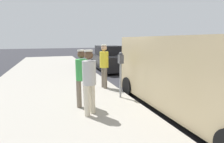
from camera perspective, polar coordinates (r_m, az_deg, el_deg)
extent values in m
plane|color=#2D2D33|center=(6.82, 12.69, -7.59)|extent=(80.00, 80.00, 0.00)
cube|color=#9E998E|center=(5.82, -18.48, -10.23)|extent=(5.00, 32.00, 0.15)
cylinder|color=gray|center=(5.84, 2.78, -2.97)|extent=(0.07, 0.07, 1.15)
cube|color=#4C4C51|center=(5.72, 2.84, 4.03)|extent=(0.14, 0.18, 0.28)
sphere|color=#47474C|center=(5.70, 2.86, 5.73)|extent=(0.12, 0.12, 0.12)
cylinder|color=#726656|center=(7.16, -2.88, -1.82)|extent=(0.14, 0.14, 0.83)
cylinder|color=#726656|center=(6.96, -2.16, -2.16)|extent=(0.14, 0.14, 0.83)
cylinder|color=yellow|center=(6.94, -2.57, 3.86)|extent=(0.34, 0.34, 0.62)
sphere|color=tan|center=(6.91, -2.60, 7.59)|extent=(0.22, 0.22, 0.22)
cylinder|color=silver|center=(6.90, -2.61, 8.52)|extent=(0.21, 0.21, 0.04)
cylinder|color=#726656|center=(5.13, -10.63, -7.14)|extent=(0.14, 0.14, 0.78)
cylinder|color=#726656|center=(5.22, -8.42, -6.76)|extent=(0.14, 0.14, 0.78)
cylinder|color=green|center=(5.01, -9.74, 0.56)|extent=(0.34, 0.34, 0.59)
sphere|color=brown|center=(4.96, -9.89, 5.47)|extent=(0.21, 0.21, 0.21)
cylinder|color=silver|center=(4.95, -9.93, 6.69)|extent=(0.20, 0.20, 0.04)
cylinder|color=beige|center=(4.52, -8.08, -9.35)|extent=(0.14, 0.14, 0.80)
cylinder|color=beige|center=(4.68, -6.34, -8.62)|extent=(0.14, 0.14, 0.80)
cylinder|color=#B7B7B7|center=(4.42, -7.40, -0.40)|extent=(0.34, 0.34, 0.60)
sphere|color=brown|center=(4.36, -7.53, 5.25)|extent=(0.22, 0.22, 0.22)
cylinder|color=silver|center=(4.35, -7.56, 6.67)|extent=(0.21, 0.21, 0.04)
cube|color=tan|center=(5.34, 24.22, -0.26)|extent=(2.00, 5.20, 1.96)
cylinder|color=black|center=(7.63, 18.38, -3.31)|extent=(0.22, 0.68, 0.68)
cylinder|color=black|center=(6.65, 5.28, -4.76)|extent=(0.22, 0.68, 0.68)
cube|color=black|center=(12.17, -0.60, 3.39)|extent=(1.94, 4.45, 0.89)
cube|color=black|center=(12.32, -0.91, 6.94)|extent=(1.65, 2.02, 0.60)
cylinder|color=black|center=(10.99, 6.27, 0.97)|extent=(0.24, 0.61, 0.60)
cylinder|color=black|center=(10.41, -2.41, 0.50)|extent=(0.24, 0.61, 0.60)
cylinder|color=black|center=(14.03, 0.75, 3.04)|extent=(0.24, 0.61, 0.60)
cylinder|color=black|center=(13.58, -6.15, 2.74)|extent=(0.24, 0.61, 0.60)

